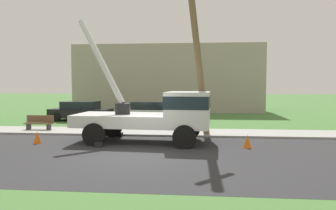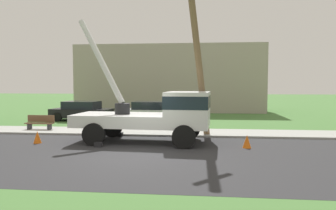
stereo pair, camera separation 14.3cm
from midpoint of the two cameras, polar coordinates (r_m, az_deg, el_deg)
ground_plane at (r=24.37m, az=-0.13°, el=-2.64°), size 120.00×120.00×0.00m
road_asphalt at (r=12.62m, az=-5.45°, el=-8.68°), size 80.00×8.65×0.01m
sidewalk_strip at (r=18.04m, az=-2.10°, el=-4.74°), size 80.00×2.52×0.10m
utility_truck at (r=14.96m, az=-1.66°, el=-1.27°), size 6.75×3.21×5.98m
leaning_utility_pole at (r=16.27m, az=4.80°, el=10.25°), size 1.72×2.38×8.87m
traffic_cone_ahead at (r=14.26m, az=13.42°, el=-6.20°), size 0.36×0.36×0.56m
traffic_cone_behind at (r=16.05m, az=-22.14°, el=-5.26°), size 0.36×0.36×0.56m
parked_sedan_black at (r=24.73m, az=-15.18°, el=-1.02°), size 4.55×2.30×1.42m
parked_sedan_silver at (r=23.59m, az=-3.38°, el=-1.12°), size 4.46×2.12×1.42m
park_bench at (r=20.11m, az=-21.79°, el=-2.95°), size 1.60×0.45×0.90m
lowrise_building_backdrop at (r=33.03m, az=0.08°, el=4.61°), size 18.00×6.00×6.40m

